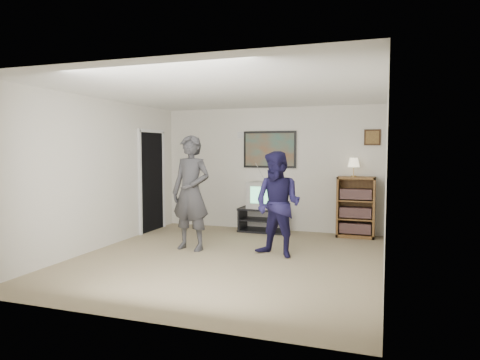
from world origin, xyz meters
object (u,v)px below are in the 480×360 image
Objects in this scene: media_stand at (264,220)px; bookshelf at (356,207)px; crt_television at (265,195)px; person_short at (278,204)px; person_tall at (191,193)px.

bookshelf reaches higher than media_stand.
person_short reaches higher than crt_television.
person_tall is at bearing -104.14° from crt_television.
bookshelf is at bearing 45.31° from person_tall.
person_tall is 1.47m from person_short.
crt_television is (0.04, 0.00, 0.50)m from media_stand.
media_stand is at bearing 76.88° from person_tall.
person_short is at bearing 8.37° from person_tall.
media_stand is 1.55× the size of crt_television.
person_short is (1.46, 0.01, -0.13)m from person_tall.
media_stand is 0.59× the size of person_short.
crt_television is at bearing 75.89° from person_tall.
media_stand is 1.82m from bookshelf.
bookshelf is at bearing 79.66° from person_short.
person_short is at bearing -61.34° from crt_television.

